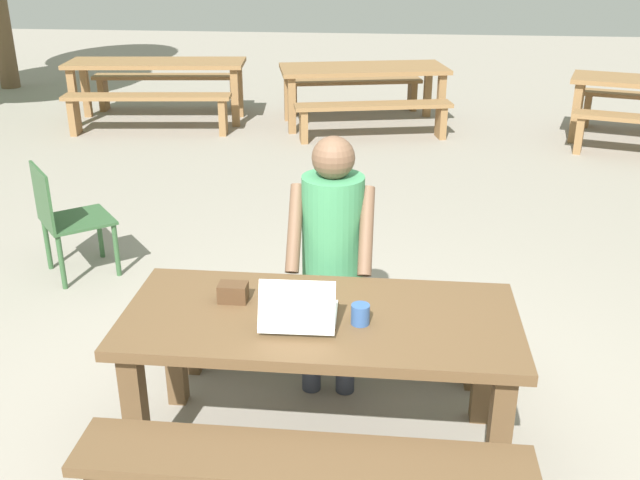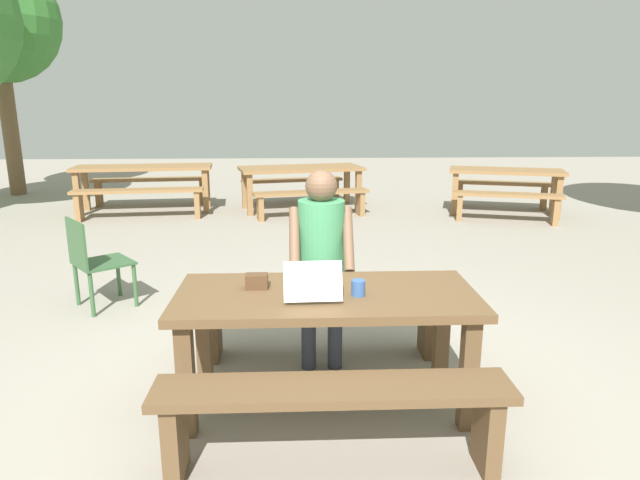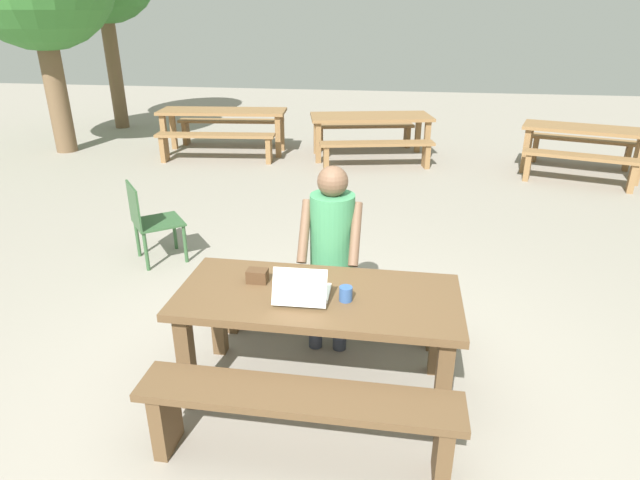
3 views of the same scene
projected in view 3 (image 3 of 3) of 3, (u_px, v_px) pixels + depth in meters
name	position (u px, v px, depth m)	size (l,w,h in m)	color
ground_plane	(318.00, 387.00, 3.52)	(30.00, 30.00, 0.00)	gray
picnic_table_front	(318.00, 309.00, 3.29)	(1.74, 0.79, 0.71)	brown
bench_near	(298.00, 412.00, 2.79)	(1.73, 0.30, 0.48)	brown
bench_far	(332.00, 294.00, 3.97)	(1.73, 0.30, 0.48)	brown
laptop	(302.00, 290.00, 3.17)	(0.33, 0.33, 0.23)	white
small_pouch	(257.00, 276.00, 3.37)	(0.13, 0.09, 0.09)	#4C331E
coffee_mug	(346.00, 294.00, 3.14)	(0.08, 0.08, 0.09)	#335693
person_seated	(331.00, 242.00, 3.77)	(0.43, 0.42, 1.34)	#333847
plastic_chair	(150.00, 220.00, 5.17)	(0.62, 0.62, 0.81)	#335933
picnic_table_mid	(584.00, 135.00, 7.97)	(1.87, 1.16, 0.73)	olive
bench_mid_south	(580.00, 163.00, 7.56)	(1.60, 0.74, 0.45)	olive
bench_mid_north	(581.00, 145.00, 8.60)	(1.60, 0.74, 0.45)	olive
picnic_table_rear	(371.00, 121.00, 8.97)	(2.16, 1.26, 0.72)	olive
bench_rear_south	(377.00, 148.00, 8.42)	(1.84, 0.68, 0.43)	olive
bench_rear_north	(364.00, 130.00, 9.76)	(1.84, 0.68, 0.43)	olive
picnic_table_distant	(223.00, 116.00, 9.24)	(2.26, 0.93, 0.76)	olive
bench_distant_south	(216.00, 141.00, 8.76)	(1.99, 0.50, 0.48)	olive
bench_distant_north	(232.00, 126.00, 9.94)	(1.99, 0.50, 0.48)	olive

